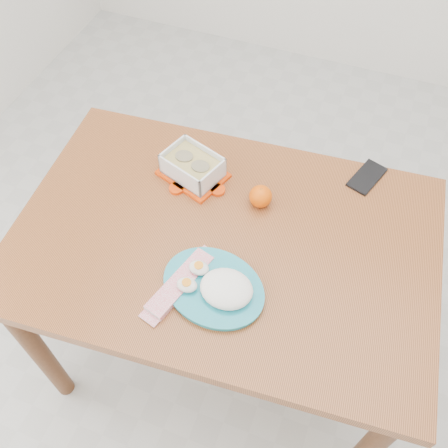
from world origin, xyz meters
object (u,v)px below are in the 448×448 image
(orange_fruit, at_px, (261,196))
(rice_plate, at_px, (217,287))
(dining_table, at_px, (224,257))
(food_container, at_px, (193,167))
(smartphone, at_px, (367,177))

(orange_fruit, distance_m, rice_plate, 0.31)
(dining_table, xyz_separation_m, rice_plate, (0.04, -0.16, 0.13))
(food_container, distance_m, orange_fruit, 0.23)
(rice_plate, height_order, smartphone, rice_plate)
(food_container, relative_size, rice_plate, 0.67)
(rice_plate, bearing_deg, smartphone, 75.92)
(orange_fruit, xyz_separation_m, rice_plate, (-0.01, -0.31, -0.01))
(rice_plate, bearing_deg, food_container, 136.13)
(dining_table, height_order, smartphone, smartphone)
(orange_fruit, height_order, smartphone, orange_fruit)
(food_container, xyz_separation_m, smartphone, (0.49, 0.18, -0.04))
(smartphone, bearing_deg, food_container, -141.24)
(dining_table, distance_m, smartphone, 0.49)
(dining_table, height_order, orange_fruit, orange_fruit)
(dining_table, xyz_separation_m, smartphone, (0.33, 0.36, 0.11))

